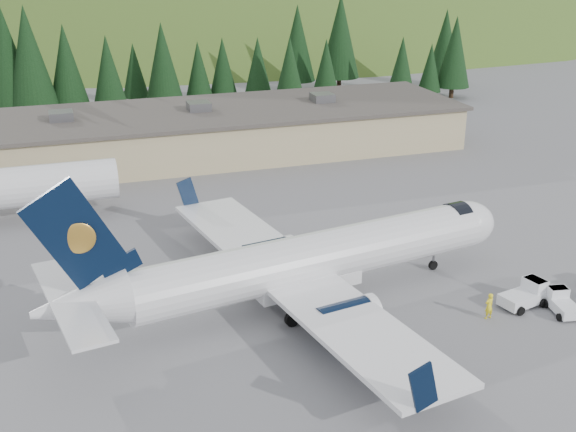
{
  "coord_description": "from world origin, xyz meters",
  "views": [
    {
      "loc": [
        -15.92,
        -41.75,
        23.47
      ],
      "look_at": [
        0.0,
        6.0,
        4.0
      ],
      "focal_mm": 45.0,
      "sensor_mm": 36.0,
      "label": 1
    }
  ],
  "objects_px": {
    "baggage_tug_a": "(526,294)",
    "airliner": "(303,262)",
    "terminal_building": "(156,135)",
    "ramp_worker": "(489,306)",
    "baggage_tug_c": "(562,303)"
  },
  "relations": [
    {
      "from": "airliner",
      "to": "terminal_building",
      "type": "relative_size",
      "value": 0.48
    },
    {
      "from": "ramp_worker",
      "to": "baggage_tug_c",
      "type": "bearing_deg",
      "value": 161.57
    },
    {
      "from": "baggage_tug_a",
      "to": "airliner",
      "type": "bearing_deg",
      "value": 147.62
    },
    {
      "from": "baggage_tug_a",
      "to": "baggage_tug_c",
      "type": "relative_size",
      "value": 1.2
    },
    {
      "from": "terminal_building",
      "to": "baggage_tug_a",
      "type": "bearing_deg",
      "value": -67.03
    },
    {
      "from": "baggage_tug_a",
      "to": "terminal_building",
      "type": "xyz_separation_m",
      "value": [
        -18.34,
        43.29,
        1.84
      ]
    },
    {
      "from": "baggage_tug_c",
      "to": "ramp_worker",
      "type": "xyz_separation_m",
      "value": [
        -5.17,
        0.73,
        0.26
      ]
    },
    {
      "from": "baggage_tug_c",
      "to": "baggage_tug_a",
      "type": "bearing_deg",
      "value": 57.17
    },
    {
      "from": "airliner",
      "to": "ramp_worker",
      "type": "bearing_deg",
      "value": -38.33
    },
    {
      "from": "ramp_worker",
      "to": "terminal_building",
      "type": "bearing_deg",
      "value": -81.73
    },
    {
      "from": "airliner",
      "to": "terminal_building",
      "type": "bearing_deg",
      "value": 86.49
    },
    {
      "from": "baggage_tug_a",
      "to": "terminal_building",
      "type": "relative_size",
      "value": 0.05
    },
    {
      "from": "airliner",
      "to": "ramp_worker",
      "type": "relative_size",
      "value": 18.66
    },
    {
      "from": "terminal_building",
      "to": "ramp_worker",
      "type": "xyz_separation_m",
      "value": [
        14.87,
        -44.13,
        -1.71
      ]
    },
    {
      "from": "baggage_tug_a",
      "to": "baggage_tug_c",
      "type": "distance_m",
      "value": 2.32
    }
  ]
}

